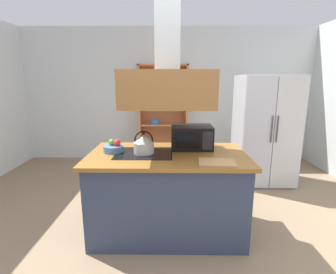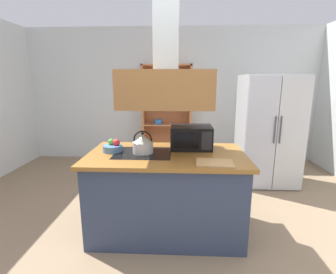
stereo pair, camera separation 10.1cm
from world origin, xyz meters
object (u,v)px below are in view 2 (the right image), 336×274
at_px(dish_cabinet, 167,119).
at_px(fruit_bowl, 113,147).
at_px(refrigerator, 268,131).
at_px(microwave, 191,137).
at_px(kettle, 143,144).
at_px(cutting_board, 215,163).

bearing_deg(dish_cabinet, fruit_bowl, -100.47).
bearing_deg(fruit_bowl, refrigerator, 33.48).
bearing_deg(dish_cabinet, microwave, -80.31).
relative_size(refrigerator, dish_cabinet, 0.89).
height_order(microwave, fruit_bowl, microwave).
bearing_deg(dish_cabinet, refrigerator, -32.43).
bearing_deg(kettle, dish_cabinet, 87.18).
bearing_deg(cutting_board, fruit_bowl, 160.41).
distance_m(kettle, cutting_board, 0.79).
bearing_deg(refrigerator, cutting_board, -121.36).
distance_m(kettle, fruit_bowl, 0.34).
xyz_separation_m(cutting_board, microwave, (-0.20, 0.54, 0.12)).
height_order(kettle, fruit_bowl, kettle).
relative_size(kettle, fruit_bowl, 1.14).
xyz_separation_m(refrigerator, dish_cabinet, (-1.68, 1.07, 0.00)).
distance_m(microwave, fruit_bowl, 0.88).
xyz_separation_m(refrigerator, fruit_bowl, (-2.14, -1.42, 0.08)).
distance_m(dish_cabinet, microwave, 2.36).
bearing_deg(kettle, refrigerator, 39.03).
bearing_deg(fruit_bowl, kettle, -8.31).
height_order(dish_cabinet, fruit_bowl, dish_cabinet).
xyz_separation_m(kettle, microwave, (0.52, 0.22, 0.03)).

